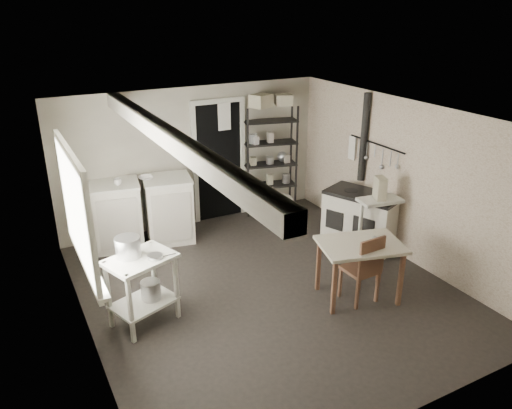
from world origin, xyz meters
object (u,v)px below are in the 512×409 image
shelf_rack (270,161)px  flour_sack (284,207)px  stockpot (128,250)px  chair (360,266)px  stove (361,219)px  prep_table (143,293)px  work_table (359,271)px  base_cabinets (144,215)px

shelf_rack → flour_sack: bearing=-74.4°
stockpot → flour_sack: size_ratio=0.63×
chair → stove: bearing=48.2°
shelf_rack → flour_sack: (0.02, -0.47, -0.71)m
prep_table → flour_sack: 3.48m
shelf_rack → prep_table: bearing=-129.2°
chair → stockpot: bearing=159.1°
flour_sack → chair: bearing=-99.8°
prep_table → chair: (2.53, -0.80, 0.08)m
prep_table → work_table: (2.56, -0.75, -0.02)m
stockpot → chair: size_ratio=0.33×
stove → work_table: stove is taller
stockpot → flour_sack: stockpot is taller
stove → chair: (-1.00, -1.21, 0.04)m
stockpot → flour_sack: bearing=28.8°
shelf_rack → flour_sack: 0.85m
base_cabinets → work_table: (1.94, -2.83, -0.08)m
stove → flour_sack: (-0.56, 1.37, -0.20)m
work_table → base_cabinets: bearing=124.4°
stove → chair: bearing=-152.6°
stove → work_table: (-0.98, -1.17, -0.06)m
stove → prep_table: bearing=163.7°
prep_table → work_table: bearing=-16.4°
stockpot → shelf_rack: 3.74m
stove → chair: size_ratio=1.17×
shelf_rack → stove: (0.57, -1.84, -0.51)m
work_table → prep_table: bearing=163.6°
prep_table → base_cabinets: size_ratio=0.55×
stockpot → chair: stockpot is taller
stove → work_table: size_ratio=1.08×
prep_table → base_cabinets: bearing=73.4°
prep_table → work_table: 2.66m
shelf_rack → work_table: size_ratio=1.90×
shelf_rack → base_cabinets: bearing=-162.2°
stove → shelf_rack: bearing=84.3°
base_cabinets → work_table: bearing=-44.8°
stockpot → stove: 3.68m
prep_table → chair: chair is taller
stockpot → work_table: size_ratio=0.30×
shelf_rack → stove: shelf_rack is taller
chair → flour_sack: (0.45, 2.58, -0.24)m
work_table → flour_sack: (0.42, 2.53, -0.14)m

